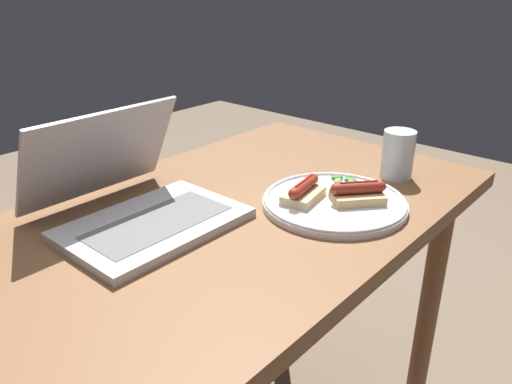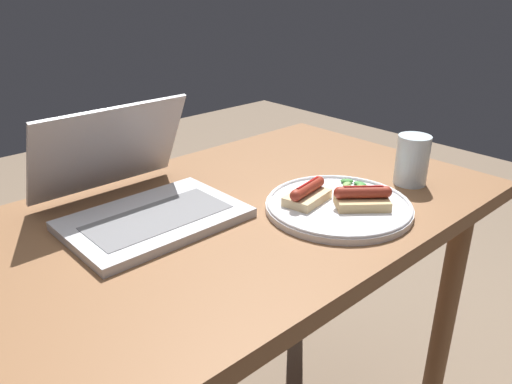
% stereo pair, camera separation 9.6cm
% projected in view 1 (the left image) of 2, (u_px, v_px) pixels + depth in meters
% --- Properties ---
extents(desk, '(1.28, 0.68, 0.76)m').
position_uv_depth(desk, '(212.00, 263.00, 1.02)').
color(desk, brown).
rests_on(desk, ground_plane).
extents(laptop, '(0.33, 0.33, 0.21)m').
position_uv_depth(laptop, '(138.00, 203.00, 0.96)').
color(laptop, '#B7B7BC').
rests_on(laptop, desk).
extents(plate, '(0.30, 0.30, 0.02)m').
position_uv_depth(plate, '(334.00, 202.00, 1.04)').
color(plate, silver).
rests_on(plate, desk).
extents(sausage_toast_left, '(0.12, 0.12, 0.05)m').
position_uv_depth(sausage_toast_left, '(358.00, 194.00, 1.02)').
color(sausage_toast_left, tan).
rests_on(sausage_toast_left, plate).
extents(sausage_toast_middle, '(0.11, 0.08, 0.04)m').
position_uv_depth(sausage_toast_middle, '(303.00, 192.00, 1.03)').
color(sausage_toast_middle, '#D6B784').
rests_on(sausage_toast_middle, plate).
extents(salad_pile, '(0.06, 0.08, 0.01)m').
position_uv_depth(salad_pile, '(346.00, 182.00, 1.12)').
color(salad_pile, '#387A33').
rests_on(salad_pile, plate).
extents(drinking_glass, '(0.07, 0.07, 0.11)m').
position_uv_depth(drinking_glass, '(398.00, 154.00, 1.17)').
color(drinking_glass, silver).
rests_on(drinking_glass, desk).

